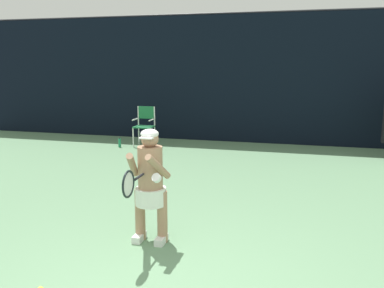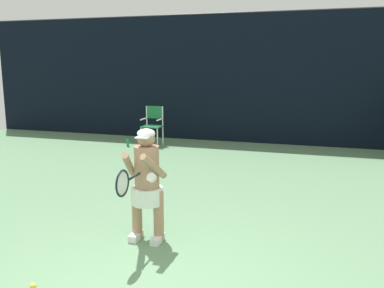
{
  "view_description": "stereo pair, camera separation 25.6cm",
  "coord_description": "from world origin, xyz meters",
  "views": [
    {
      "loc": [
        1.26,
        -3.38,
        2.23
      ],
      "look_at": [
        -0.32,
        2.52,
        1.05
      ],
      "focal_mm": 38.79,
      "sensor_mm": 36.0,
      "label": 1
    },
    {
      "loc": [
        1.5,
        -3.31,
        2.23
      ],
      "look_at": [
        -0.32,
        2.52,
        1.05
      ],
      "focal_mm": 38.79,
      "sensor_mm": 36.0,
      "label": 2
    }
  ],
  "objects": [
    {
      "name": "backdrop_screen",
      "position": [
        0.0,
        8.5,
        1.81
      ],
      "size": [
        18.0,
        0.12,
        3.66
      ],
      "color": "black",
      "rests_on": "ground"
    },
    {
      "name": "tennis_racket",
      "position": [
        -0.57,
        0.72,
        0.93
      ],
      "size": [
        0.03,
        0.6,
        0.31
      ],
      "rotation": [
        0.0,
        0.0,
        -0.19
      ],
      "color": "black"
    },
    {
      "name": "water_bottle",
      "position": [
        -3.52,
        6.83,
        0.12
      ],
      "size": [
        0.07,
        0.07,
        0.27
      ],
      "color": "#208554",
      "rests_on": "ground"
    },
    {
      "name": "tennis_player",
      "position": [
        -0.54,
        1.31,
        0.78
      ],
      "size": [
        0.53,
        0.6,
        1.45
      ],
      "color": "white",
      "rests_on": "ground"
    },
    {
      "name": "umpire_chair",
      "position": [
        -2.94,
        7.22,
        0.62
      ],
      "size": [
        0.52,
        0.44,
        1.08
      ],
      "color": "white",
      "rests_on": "ground"
    }
  ]
}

